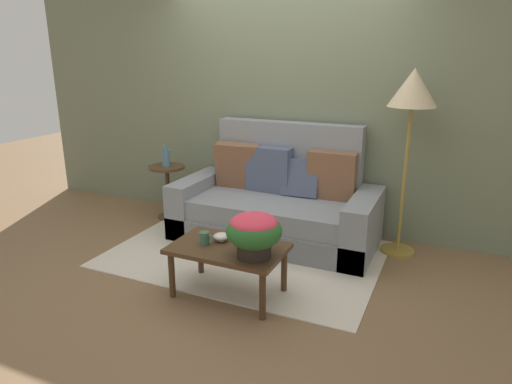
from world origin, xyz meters
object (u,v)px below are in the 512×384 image
Objects in this scene: couch at (277,205)px; side_table at (168,182)px; coffee_mug at (205,238)px; floor_lamp at (412,98)px; potted_plant at (254,231)px; table_vase at (166,158)px; snack_bowl at (221,237)px; coffee_table at (228,253)px.

couch is 1.34m from side_table.
side_table is at bearing 133.86° from coffee_mug.
potted_plant is at bearing -120.72° from floor_lamp.
side_table is 1.80m from coffee_mug.
table_vase is at bearing 179.65° from couch.
coffee_mug is (-0.10, -1.27, 0.11)m from couch.
snack_bowl is (-0.35, 0.15, -0.16)m from potted_plant.
snack_bowl is at bearing 51.30° from coffee_mug.
couch is 3.27× the size of side_table.
side_table is 0.36× the size of floor_lamp.
floor_lamp reaches higher than coffee_mug.
table_vase is at bearing -177.56° from floor_lamp.
snack_bowl is at bearing 156.84° from potted_plant.
potted_plant is at bearing -38.35° from table_vase.
couch is 1.18× the size of floor_lamp.
potted_plant is at bearing -5.68° from coffee_mug.
floor_lamp is at bearing 47.19° from coffee_mug.
couch is 4.96× the size of potted_plant.
coffee_mug is at bearing -94.39° from couch.
floor_lamp is 6.97× the size of table_vase.
coffee_mug is (1.24, -1.29, 0.03)m from side_table.
table_vase is at bearing 134.03° from coffee_mug.
coffee_table is at bearing 10.59° from coffee_mug.
floor_lamp is at bearing 2.44° from table_vase.
table_vase is at bearing 138.73° from coffee_table.
couch reaches higher than coffee_table.
potted_plant is 0.46m from coffee_mug.
potted_plant is at bearing -23.16° from snack_bowl.
floor_lamp reaches higher than couch.
couch is 1.38m from potted_plant.
coffee_mug is (-1.28, -1.38, -0.99)m from floor_lamp.
couch reaches higher than snack_bowl.
snack_bowl is 1.78m from table_vase.
floor_lamp is 1.86m from potted_plant.
table_vase is (-1.42, 1.24, 0.36)m from coffee_table.
snack_bowl is at bearing 143.27° from coffee_table.
coffee_table is at bearing -86.09° from couch.
snack_bowl is (-0.01, -1.16, 0.10)m from couch.
side_table is at bearing 138.20° from snack_bowl.
side_table is 2.51× the size of table_vase.
floor_lamp is 2.02m from snack_bowl.
coffee_mug is 0.14m from snack_bowl.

